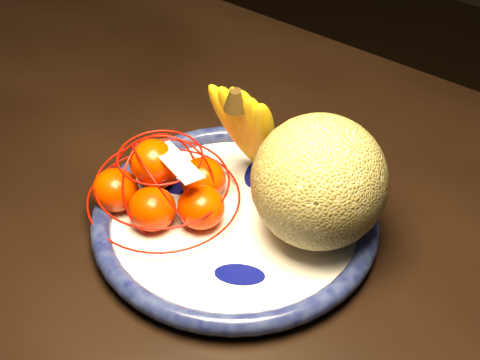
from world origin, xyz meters
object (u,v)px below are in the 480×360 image
Objects in this scene: fruit_bowl at (235,219)px; cantaloupe at (319,182)px; banana_bunch at (250,126)px; dining_table at (140,237)px; mandarin_bag at (163,186)px.

cantaloupe is at bearing 25.85° from fruit_bowl.
dining_table is at bearing -141.50° from banana_bunch.
cantaloupe is 0.12m from banana_bunch.
fruit_bowl is 0.10m from mandarin_bag.
banana_bunch reaches higher than fruit_bowl.
mandarin_bag reaches higher than fruit_bowl.
mandarin_bag is at bearing -156.70° from cantaloupe.
banana_bunch is (-0.12, 0.03, 0.01)m from cantaloupe.
mandarin_bag is at bearing -5.17° from dining_table.
dining_table is 10.27× the size of cantaloupe.
cantaloupe reaches higher than fruit_bowl.
fruit_bowl is at bearing 10.01° from dining_table.
banana_bunch is at bearing 63.15° from mandarin_bag.
dining_table is at bearing -163.17° from cantaloupe.
fruit_bowl is at bearing 20.56° from mandarin_bag.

